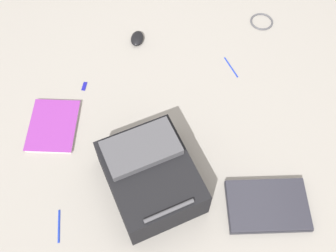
% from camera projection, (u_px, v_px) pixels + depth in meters
% --- Properties ---
extents(ground_plane, '(4.15, 4.15, 0.00)m').
position_uv_depth(ground_plane, '(160.00, 124.00, 1.95)').
color(ground_plane, gray).
extents(backpack, '(0.46, 0.51, 0.20)m').
position_uv_depth(backpack, '(150.00, 175.00, 1.72)').
color(backpack, black).
rests_on(backpack, ground_plane).
extents(laptop, '(0.35, 0.24, 0.03)m').
position_uv_depth(laptop, '(268.00, 205.00, 1.73)').
color(laptop, '#24242C').
rests_on(laptop, ground_plane).
extents(book_manual, '(0.25, 0.30, 0.02)m').
position_uv_depth(book_manual, '(53.00, 126.00, 1.93)').
color(book_manual, silver).
rests_on(book_manual, ground_plane).
extents(computer_mouse, '(0.09, 0.11, 0.03)m').
position_uv_depth(computer_mouse, '(137.00, 38.00, 2.20)').
color(computer_mouse, black).
rests_on(computer_mouse, ground_plane).
extents(cable_coil, '(0.13, 0.13, 0.01)m').
position_uv_depth(cable_coil, '(262.00, 22.00, 2.28)').
color(cable_coil, '#4C4C51').
rests_on(cable_coil, ground_plane).
extents(pen_black, '(0.05, 0.13, 0.01)m').
position_uv_depth(pen_black, '(231.00, 67.00, 2.12)').
color(pen_black, '#1933B2').
rests_on(pen_black, ground_plane).
extents(pen_blue, '(0.01, 0.14, 0.01)m').
position_uv_depth(pen_blue, '(59.00, 226.00, 1.69)').
color(pen_blue, '#1933B2').
rests_on(pen_blue, ground_plane).
extents(usb_stick, '(0.03, 0.05, 0.01)m').
position_uv_depth(usb_stick, '(84.00, 86.00, 2.06)').
color(usb_stick, '#191999').
rests_on(usb_stick, ground_plane).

